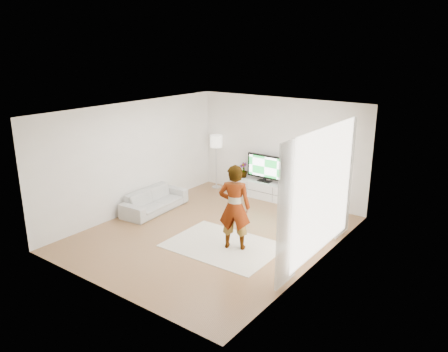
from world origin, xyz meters
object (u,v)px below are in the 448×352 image
Objects in this scene: television at (265,167)px; rug at (223,245)px; player at (235,207)px; sofa at (155,200)px; media_console at (264,190)px; floor_lamp at (216,144)px.

television is 0.47× the size of rug.
rug is 0.95m from player.
sofa is (-2.66, 0.62, 0.27)m from rug.
player reaches higher than sofa.
media_console is 3.28m from rug.
floor_lamp is at bearing -7.24° from sofa.
television is 3.41m from rug.
player is at bearing -69.47° from media_console.
player reaches higher than rug.
floor_lamp is at bearing -176.73° from television.
media_console is 3.36m from player.
media_console is 1.97m from floor_lamp.
media_console is at bearing -90.00° from television.
floor_lamp is at bearing 129.36° from rug.
sofa is (-2.91, 0.56, -0.64)m from player.
floor_lamp reaches higher than rug.
media_console is 0.91× the size of player.
rug is 1.47× the size of floor_lamp.
television reaches higher than media_console.
player is (1.16, -3.09, 0.69)m from media_console.
television is 3.15m from sofa.
sofa is at bearing -92.99° from floor_lamp.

